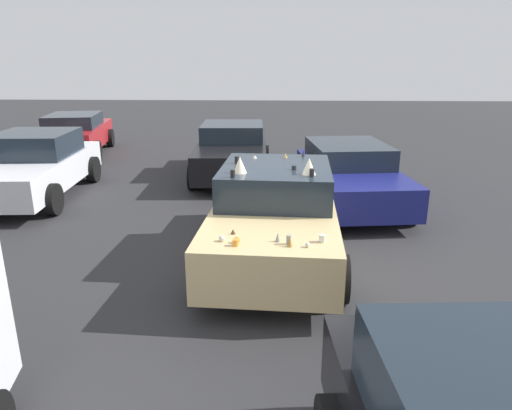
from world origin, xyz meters
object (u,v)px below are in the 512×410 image
(parked_sedan_row_back_far, at_px, (232,151))
(parked_sedan_row_back_center, at_px, (76,133))
(parked_sedan_far_left, at_px, (34,166))
(art_car_decorated, at_px, (275,213))
(parked_sedan_near_left, at_px, (350,175))

(parked_sedan_row_back_far, relative_size, parked_sedan_row_back_center, 1.02)
(parked_sedan_far_left, bearing_deg, parked_sedan_row_back_center, -171.68)
(art_car_decorated, distance_m, parked_sedan_near_left, 3.35)
(parked_sedan_far_left, height_order, parked_sedan_near_left, parked_sedan_far_left)
(parked_sedan_row_back_far, distance_m, parked_sedan_near_left, 3.81)
(parked_sedan_row_back_far, height_order, parked_sedan_row_back_center, parked_sedan_row_back_far)
(parked_sedan_far_left, xyz_separation_m, parked_sedan_row_back_center, (5.03, 1.10, -0.03))
(parked_sedan_row_back_far, bearing_deg, parked_sedan_row_back_center, -119.61)
(art_car_decorated, height_order, parked_sedan_row_back_center, art_car_decorated)
(parked_sedan_far_left, relative_size, parked_sedan_row_back_center, 1.03)
(parked_sedan_row_back_far, bearing_deg, parked_sedan_near_left, 45.29)
(parked_sedan_row_back_far, distance_m, parked_sedan_row_back_center, 6.24)
(art_car_decorated, bearing_deg, parked_sedan_row_back_far, -164.83)
(parked_sedan_row_back_far, xyz_separation_m, parked_sedan_far_left, (-2.16, 4.45, 0.02))
(parked_sedan_row_back_far, bearing_deg, parked_sedan_far_left, -66.39)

